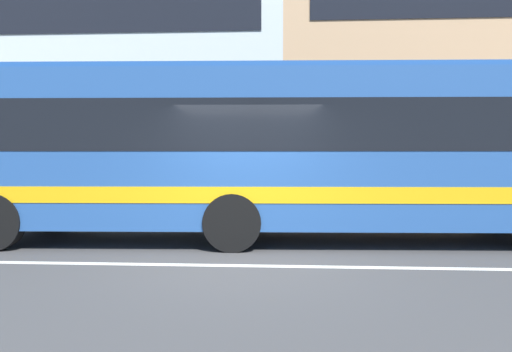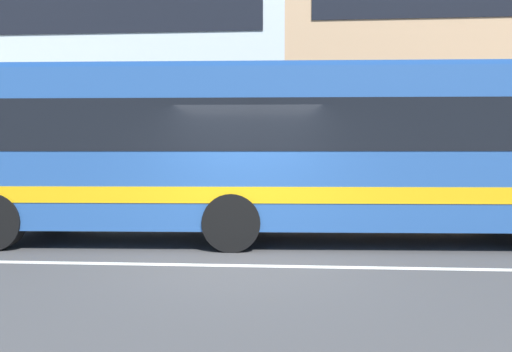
{
  "view_description": "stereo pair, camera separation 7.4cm",
  "coord_description": "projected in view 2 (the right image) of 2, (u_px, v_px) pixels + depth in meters",
  "views": [
    {
      "loc": [
        0.63,
        -7.19,
        1.68
      ],
      "look_at": [
        0.03,
        2.63,
        1.23
      ],
      "focal_mm": 34.2,
      "sensor_mm": 36.0,
      "label": 1
    },
    {
      "loc": [
        0.71,
        -7.19,
        1.68
      ],
      "look_at": [
        0.03,
        2.63,
        1.23
      ],
      "focal_mm": 34.2,
      "sensor_mm": 36.0,
      "label": 2
    }
  ],
  "objects": [
    {
      "name": "ground_plane",
      "position": [
        242.0,
        266.0,
        7.29
      ],
      "size": [
        160.0,
        160.0,
        0.0
      ],
      "primitive_type": "plane",
      "color": "#444343"
    },
    {
      "name": "apartment_block_left",
      "position": [
        77.0,
        53.0,
        22.49
      ],
      "size": [
        19.26,
        9.2,
        12.64
      ],
      "color": "silver",
      "rests_on": "ground_plane"
    },
    {
      "name": "lane_centre_line",
      "position": [
        242.0,
        266.0,
        7.29
      ],
      "size": [
        60.0,
        0.16,
        0.01
      ],
      "primitive_type": "cube",
      "color": "silver",
      "rests_on": "ground_plane"
    },
    {
      "name": "transit_bus",
      "position": [
        274.0,
        147.0,
        9.46
      ],
      "size": [
        11.82,
        3.07,
        3.27
      ],
      "color": "#275192",
      "rests_on": "ground_plane"
    }
  ]
}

